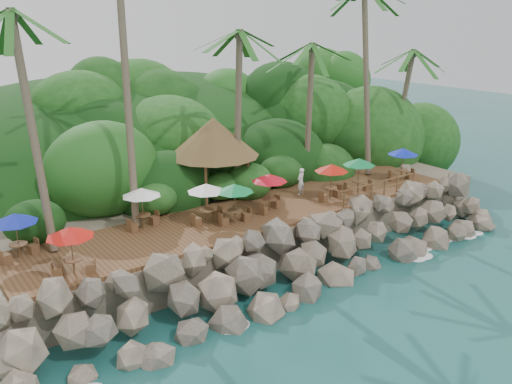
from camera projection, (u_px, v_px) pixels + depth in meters
ground at (332, 293)px, 25.10m from camera, size 140.00×140.00×0.00m
land_base at (170, 188)px, 37.02m from camera, size 32.00×25.20×2.10m
jungle_hill at (127, 177)px, 43.09m from camera, size 44.80×28.00×15.40m
seawall at (304, 256)px, 26.27m from camera, size 29.00×4.00×2.30m
terrace at (256, 213)px, 29.00m from camera, size 26.00×5.00×0.20m
jungle_foliage at (178, 206)px, 36.58m from camera, size 44.00×16.00×12.00m
foam_line at (327, 290)px, 25.32m from camera, size 25.20×0.80×0.06m
palms at (269, 16)px, 29.30m from camera, size 31.78×7.09×14.21m
palapa at (213, 137)px, 30.47m from camera, size 5.25×5.25×4.60m
dining_clusters at (242, 186)px, 27.61m from camera, size 24.62×4.94×2.08m
railing at (378, 188)px, 30.93m from camera, size 6.10×0.10×1.00m
waiter at (301, 181)px, 31.48m from camera, size 0.67×0.54×1.59m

